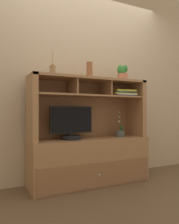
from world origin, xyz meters
name	(u,v)px	position (x,y,z in m)	size (l,w,h in m)	color
floor_plane	(89,184)	(0.00, 0.00, -0.01)	(6.00, 6.00, 0.02)	brown
back_wall	(81,74)	(0.00, 0.26, 1.40)	(6.00, 0.02, 2.80)	tan
media_console	(89,150)	(0.00, 0.01, 0.41)	(1.49, 0.49, 1.30)	#9E6E47
tv_monitor	(71,125)	(-0.25, -0.02, 0.73)	(0.53, 0.23, 0.40)	black
potted_orchid	(120,133)	(0.46, 0.00, 0.61)	(0.14, 0.14, 0.33)	#4C504C
magazine_stack_left	(123,93)	(0.47, -0.04, 1.13)	(0.35, 0.28, 0.08)	#354E75
diffuser_bottle	(53,70)	(-0.48, -0.02, 1.36)	(0.07, 0.07, 0.28)	#936A46
potted_succulent	(122,73)	(0.48, -0.02, 1.41)	(0.16, 0.16, 0.21)	#B96B4C
ceramic_vase	(89,70)	(0.00, 0.00, 1.41)	(0.08, 0.08, 0.20)	brown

